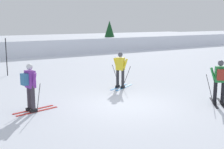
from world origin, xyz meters
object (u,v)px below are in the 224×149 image
Objects in this scene: conifer_far_right at (109,33)px; skier_purple at (30,85)px; trail_marker_pole at (6,57)px; skier_green at (220,80)px; skier_yellow at (120,69)px.

skier_purple is at bearing -129.51° from conifer_far_right.
trail_marker_pole is 0.68× the size of conifer_far_right.
skier_green is 11.92m from trail_marker_pole.
conifer_far_right is (8.25, 20.67, 0.96)m from skier_green.
skier_yellow is at bearing 109.16° from skier_green.
skier_green is 22.28m from conifer_far_right.
skier_green is at bearing -25.47° from skier_purple.
conifer_far_right is at bearing 58.98° from skier_yellow.
trail_marker_pole is at bearing -143.54° from conifer_far_right.
skier_yellow is 19.01m from conifer_far_right.
conifer_far_right is at bearing 50.49° from skier_purple.
skier_purple is 0.78× the size of trail_marker_pole.
trail_marker_pole is at bearing 120.37° from skier_yellow.
conifer_far_right is (9.78, 16.27, 1.00)m from skier_yellow.
trail_marker_pole reaches higher than skier_green.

